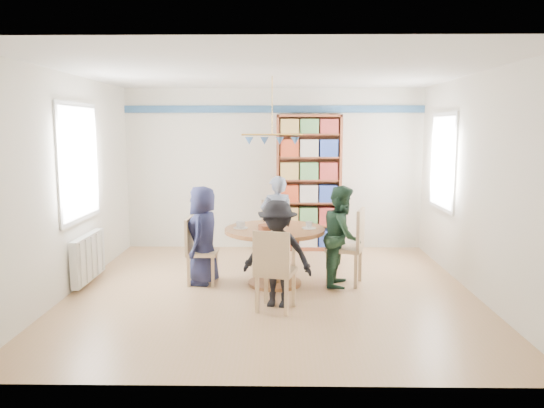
{
  "coord_description": "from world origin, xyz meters",
  "views": [
    {
      "loc": [
        0.11,
        -6.46,
        2.03
      ],
      "look_at": [
        0.0,
        0.4,
        1.05
      ],
      "focal_mm": 35.0,
      "sensor_mm": 36.0,
      "label": 1
    }
  ],
  "objects_px": {
    "chair_far": "(277,230)",
    "person_far": "(277,222)",
    "chair_right": "(351,243)",
    "person_right": "(342,236)",
    "chair_near": "(274,267)",
    "person_left": "(203,235)",
    "chair_left": "(197,248)",
    "dining_table": "(275,243)",
    "person_near": "(278,254)",
    "bookshelf": "(309,184)",
    "radiator": "(88,257)"
  },
  "relations": [
    {
      "from": "dining_table",
      "to": "chair_right",
      "type": "relative_size",
      "value": 1.29
    },
    {
      "from": "chair_right",
      "to": "chair_near",
      "type": "bearing_deg",
      "value": -132.81
    },
    {
      "from": "person_far",
      "to": "chair_far",
      "type": "bearing_deg",
      "value": -111.23
    },
    {
      "from": "chair_near",
      "to": "person_far",
      "type": "xyz_separation_m",
      "value": [
        0.02,
        1.96,
        0.16
      ]
    },
    {
      "from": "chair_far",
      "to": "person_left",
      "type": "height_order",
      "value": "person_left"
    },
    {
      "from": "radiator",
      "to": "chair_left",
      "type": "xyz_separation_m",
      "value": [
        1.43,
        0.01,
        0.13
      ]
    },
    {
      "from": "radiator",
      "to": "bookshelf",
      "type": "xyz_separation_m",
      "value": [
        3.0,
        2.04,
        0.76
      ]
    },
    {
      "from": "dining_table",
      "to": "person_far",
      "type": "height_order",
      "value": "person_far"
    },
    {
      "from": "chair_near",
      "to": "radiator",
      "type": "bearing_deg",
      "value": 156.4
    },
    {
      "from": "chair_near",
      "to": "person_far",
      "type": "relative_size",
      "value": 0.69
    },
    {
      "from": "bookshelf",
      "to": "chair_left",
      "type": "bearing_deg",
      "value": -127.69
    },
    {
      "from": "person_far",
      "to": "person_near",
      "type": "height_order",
      "value": "person_far"
    },
    {
      "from": "dining_table",
      "to": "person_near",
      "type": "bearing_deg",
      "value": -87.3
    },
    {
      "from": "person_right",
      "to": "chair_left",
      "type": "bearing_deg",
      "value": 100.96
    },
    {
      "from": "radiator",
      "to": "person_right",
      "type": "xyz_separation_m",
      "value": [
        3.33,
        -0.03,
        0.3
      ]
    },
    {
      "from": "chair_left",
      "to": "chair_near",
      "type": "xyz_separation_m",
      "value": [
        1.03,
        -1.09,
        0.03
      ]
    },
    {
      "from": "chair_left",
      "to": "person_far",
      "type": "bearing_deg",
      "value": 40.06
    },
    {
      "from": "person_left",
      "to": "dining_table",
      "type": "bearing_deg",
      "value": 93.08
    },
    {
      "from": "chair_left",
      "to": "person_right",
      "type": "distance_m",
      "value": 1.91
    },
    {
      "from": "dining_table",
      "to": "chair_near",
      "type": "height_order",
      "value": "chair_near"
    },
    {
      "from": "person_far",
      "to": "chair_left",
      "type": "bearing_deg",
      "value": 25.65
    },
    {
      "from": "bookshelf",
      "to": "chair_near",
      "type": "bearing_deg",
      "value": -99.86
    },
    {
      "from": "chair_near",
      "to": "person_right",
      "type": "height_order",
      "value": "person_right"
    },
    {
      "from": "radiator",
      "to": "chair_near",
      "type": "relative_size",
      "value": 1.07
    },
    {
      "from": "chair_near",
      "to": "person_left",
      "type": "distance_m",
      "value": 1.46
    },
    {
      "from": "dining_table",
      "to": "person_right",
      "type": "height_order",
      "value": "person_right"
    },
    {
      "from": "person_left",
      "to": "person_right",
      "type": "height_order",
      "value": "person_right"
    },
    {
      "from": "chair_far",
      "to": "person_far",
      "type": "xyz_separation_m",
      "value": [
        -0.01,
        -0.08,
        0.14
      ]
    },
    {
      "from": "dining_table",
      "to": "chair_near",
      "type": "relative_size",
      "value": 1.4
    },
    {
      "from": "bookshelf",
      "to": "dining_table",
      "type": "bearing_deg",
      "value": -104.77
    },
    {
      "from": "chair_left",
      "to": "person_near",
      "type": "xyz_separation_m",
      "value": [
        1.06,
        -0.89,
        0.13
      ]
    },
    {
      "from": "radiator",
      "to": "dining_table",
      "type": "relative_size",
      "value": 0.77
    },
    {
      "from": "person_right",
      "to": "person_far",
      "type": "xyz_separation_m",
      "value": [
        -0.85,
        0.92,
        0.02
      ]
    },
    {
      "from": "chair_far",
      "to": "person_right",
      "type": "relative_size",
      "value": 0.75
    },
    {
      "from": "radiator",
      "to": "person_near",
      "type": "relative_size",
      "value": 0.81
    },
    {
      "from": "chair_far",
      "to": "chair_right",
      "type": "bearing_deg",
      "value": -45.06
    },
    {
      "from": "chair_far",
      "to": "chair_near",
      "type": "bearing_deg",
      "value": -90.78
    },
    {
      "from": "person_near",
      "to": "radiator",
      "type": "bearing_deg",
      "value": 173.62
    },
    {
      "from": "chair_right",
      "to": "person_right",
      "type": "xyz_separation_m",
      "value": [
        -0.12,
        -0.03,
        0.1
      ]
    },
    {
      "from": "chair_right",
      "to": "person_right",
      "type": "height_order",
      "value": "person_right"
    },
    {
      "from": "chair_far",
      "to": "person_near",
      "type": "distance_m",
      "value": 1.84
    },
    {
      "from": "chair_right",
      "to": "chair_far",
      "type": "relative_size",
      "value": 1.03
    },
    {
      "from": "person_right",
      "to": "person_far",
      "type": "bearing_deg",
      "value": 55.11
    },
    {
      "from": "radiator",
      "to": "chair_left",
      "type": "distance_m",
      "value": 1.44
    },
    {
      "from": "dining_table",
      "to": "chair_far",
      "type": "distance_m",
      "value": 0.99
    },
    {
      "from": "chair_left",
      "to": "chair_near",
      "type": "relative_size",
      "value": 0.94
    },
    {
      "from": "chair_right",
      "to": "person_near",
      "type": "distance_m",
      "value": 1.3
    },
    {
      "from": "chair_near",
      "to": "person_near",
      "type": "relative_size",
      "value": 0.76
    },
    {
      "from": "bookshelf",
      "to": "person_right",
      "type": "bearing_deg",
      "value": -80.9
    },
    {
      "from": "radiator",
      "to": "chair_left",
      "type": "bearing_deg",
      "value": 0.55
    }
  ]
}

